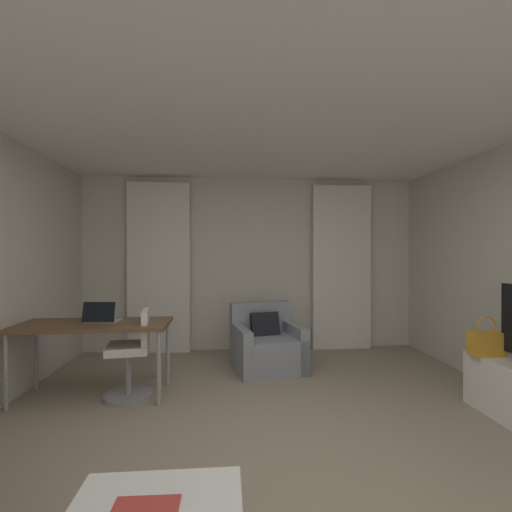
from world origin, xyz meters
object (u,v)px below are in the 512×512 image
desk_chair (132,358)px  laptop (102,318)px  armchair (267,347)px  handbag_primary (486,343)px  desk (94,329)px

desk_chair → laptop: size_ratio=2.61×
armchair → desk_chair: desk_chair is taller
armchair → desk_chair: bearing=-152.2°
laptop → armchair: bearing=21.5°
handbag_primary → desk: bearing=170.9°
desk_chair → handbag_primary: desk_chair is taller
desk → desk_chair: bearing=-6.4°
laptop → handbag_primary: bearing=-9.7°
desk → laptop: bearing=21.5°
desk_chair → handbag_primary: bearing=-9.4°
desk_chair → armchair: bearing=27.8°
desk → laptop: laptop is taller
armchair → desk_chair: (-1.46, -0.77, 0.11)m
desk → laptop: 0.13m
desk → desk_chair: size_ratio=1.70×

